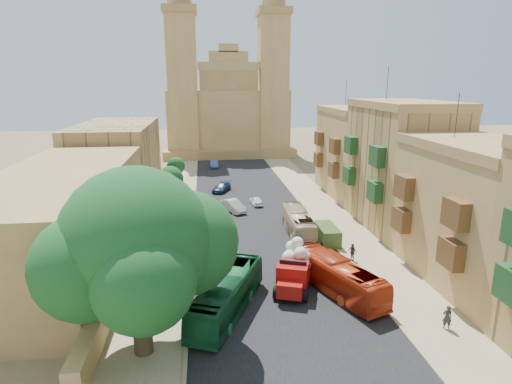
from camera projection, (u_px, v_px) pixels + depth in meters
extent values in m
plane|color=brown|center=(315.00, 384.00, 23.01)|extent=(260.00, 260.00, 0.00)
cube|color=black|center=(252.00, 216.00, 51.83)|extent=(14.00, 140.00, 0.01)
cube|color=#978463|center=(328.00, 213.00, 52.96)|extent=(5.00, 140.00, 0.01)
cube|color=#978463|center=(173.00, 219.00, 50.71)|extent=(5.00, 140.00, 0.01)
cube|color=#978463|center=(308.00, 213.00, 52.65)|extent=(0.25, 140.00, 0.12)
cube|color=#978463|center=(194.00, 217.00, 50.99)|extent=(0.25, 140.00, 0.12)
cube|color=#A17E49|center=(477.00, 217.00, 34.16)|extent=(8.00, 14.00, 10.50)
cube|color=olive|center=(487.00, 147.00, 32.75)|extent=(8.20, 14.00, 0.80)
cylinder|color=black|center=(457.00, 115.00, 34.77)|extent=(0.06, 0.06, 3.60)
cube|color=brown|center=(451.00, 254.00, 30.18)|extent=(0.90, 2.20, 2.00)
cube|color=brown|center=(401.00, 219.00, 37.71)|extent=(0.90, 2.20, 2.00)
cube|color=brown|center=(456.00, 214.00, 29.45)|extent=(0.90, 2.20, 2.00)
cube|color=brown|center=(404.00, 187.00, 36.98)|extent=(0.90, 2.20, 2.00)
cube|color=#AC864E|center=(400.00, 168.00, 47.30)|extent=(8.00, 14.00, 13.00)
cube|color=olive|center=(406.00, 105.00, 45.57)|extent=(8.20, 14.00, 0.80)
cylinder|color=black|center=(387.00, 83.00, 47.60)|extent=(0.06, 0.06, 3.60)
cube|color=#1B4420|center=(375.00, 192.00, 43.40)|extent=(0.90, 2.20, 2.00)
cube|color=#1B4420|center=(349.00, 175.00, 50.93)|extent=(0.90, 2.20, 2.00)
cube|color=#1B4420|center=(377.00, 156.00, 42.49)|extent=(0.90, 2.20, 2.00)
cube|color=#1B4420|center=(351.00, 145.00, 50.02)|extent=(0.90, 2.20, 2.00)
cube|color=#A17E49|center=(356.00, 154.00, 60.94)|extent=(8.00, 14.00, 11.50)
cube|color=olive|center=(359.00, 110.00, 59.40)|extent=(8.20, 14.00, 0.80)
cylinder|color=black|center=(346.00, 94.00, 61.42)|extent=(0.06, 0.06, 3.60)
cube|color=brown|center=(334.00, 170.00, 56.99)|extent=(0.90, 2.20, 2.00)
cube|color=brown|center=(318.00, 160.00, 64.53)|extent=(0.90, 2.20, 2.00)
cube|color=brown|center=(335.00, 146.00, 56.19)|extent=(0.90, 2.20, 2.00)
cube|color=brown|center=(319.00, 138.00, 63.72)|extent=(0.90, 2.20, 2.00)
cube|color=#A17E49|center=(133.00, 243.00, 40.52)|extent=(1.00, 40.00, 1.80)
cube|color=olive|center=(62.00, 219.00, 37.12)|extent=(10.00, 28.00, 8.40)
cube|color=#AC864E|center=(118.00, 158.00, 61.91)|extent=(10.00, 22.00, 10.00)
cube|color=#A17E49|center=(227.00, 121.00, 99.09)|extent=(26.00, 20.00, 14.00)
cube|color=olive|center=(230.00, 154.00, 90.53)|extent=(28.00, 4.00, 1.80)
cube|color=olive|center=(229.00, 110.00, 89.89)|extent=(12.00, 2.00, 16.00)
cube|color=#A17E49|center=(228.00, 66.00, 87.66)|extent=(12.60, 2.40, 1.60)
cube|color=#A17E49|center=(228.00, 57.00, 87.24)|extent=(8.00, 2.00, 2.40)
cube|color=#A17E49|center=(228.00, 48.00, 86.79)|extent=(4.00, 2.00, 1.60)
cube|color=#A17E49|center=(183.00, 88.00, 88.89)|extent=(6.00, 6.00, 29.00)
cube|color=olive|center=(180.00, 10.00, 85.11)|extent=(6.80, 6.80, 1.40)
cylinder|color=olive|center=(179.00, 1.00, 84.71)|extent=(4.80, 4.80, 1.80)
cube|color=#A17E49|center=(273.00, 88.00, 91.14)|extent=(6.00, 6.00, 29.00)
cube|color=olive|center=(274.00, 12.00, 87.36)|extent=(6.80, 6.80, 1.40)
cylinder|color=olive|center=(274.00, 4.00, 86.96)|extent=(4.80, 4.80, 1.80)
cylinder|color=#392C1C|center=(142.00, 320.00, 25.19)|extent=(1.14, 1.14, 4.31)
sphere|color=#103A18|center=(136.00, 242.00, 23.97)|extent=(8.63, 8.63, 8.63)
sphere|color=#103A18|center=(186.00, 242.00, 25.77)|extent=(6.36, 6.36, 6.36)
sphere|color=#103A18|center=(87.00, 267.00, 22.92)|extent=(5.90, 5.90, 5.90)
sphere|color=#103A18|center=(143.00, 282.00, 21.71)|extent=(5.45, 5.45, 5.45)
sphere|color=#103A18|center=(120.00, 214.00, 25.99)|extent=(4.99, 4.99, 4.99)
cylinder|color=#392C1C|center=(150.00, 279.00, 33.12)|extent=(0.44, 0.44, 1.89)
sphere|color=#103A18|center=(149.00, 256.00, 32.64)|extent=(2.75, 2.75, 2.75)
cylinder|color=#392C1C|center=(163.00, 228.00, 44.65)|extent=(0.44, 0.44, 1.93)
sphere|color=#103A18|center=(162.00, 210.00, 44.16)|extent=(2.80, 2.80, 2.80)
cylinder|color=#392C1C|center=(171.00, 196.00, 56.13)|extent=(0.44, 0.44, 2.32)
sphere|color=#103A18|center=(170.00, 179.00, 55.54)|extent=(3.38, 3.38, 3.38)
cylinder|color=#392C1C|center=(177.00, 178.00, 67.71)|extent=(0.44, 0.44, 1.94)
sphere|color=#103A18|center=(176.00, 166.00, 67.22)|extent=(2.82, 2.82, 2.82)
cube|color=#9E100C|center=(297.00, 264.00, 34.76)|extent=(3.58, 4.49, 0.98)
cube|color=black|center=(297.00, 258.00, 34.62)|extent=(3.65, 4.56, 0.13)
cube|color=#9E100C|center=(293.00, 276.00, 32.37)|extent=(2.78, 2.51, 1.96)
cube|color=#9E100C|center=(290.00, 289.00, 31.25)|extent=(2.18, 1.86, 1.09)
cube|color=black|center=(293.00, 267.00, 32.18)|extent=(1.98, 0.81, 0.98)
cylinder|color=black|center=(276.00, 292.00, 31.93)|extent=(0.69, 1.05, 0.98)
cylinder|color=black|center=(305.00, 296.00, 31.46)|extent=(0.69, 1.05, 0.98)
cylinder|color=black|center=(286.00, 266.00, 36.44)|extent=(0.69, 1.05, 0.98)
cylinder|color=black|center=(312.00, 269.00, 35.97)|extent=(0.69, 1.05, 0.98)
sphere|color=beige|center=(289.00, 257.00, 34.06)|extent=(1.20, 1.20, 1.20)
sphere|color=beige|center=(303.00, 257.00, 34.13)|extent=(1.20, 1.20, 1.20)
sphere|color=beige|center=(298.00, 252.00, 35.17)|extent=(1.20, 1.20, 1.20)
sphere|color=beige|center=(292.00, 247.00, 34.60)|extent=(1.09, 1.09, 1.09)
sphere|color=beige|center=(301.00, 254.00, 33.41)|extent=(1.09, 1.09, 1.09)
sphere|color=beige|center=(297.00, 243.00, 34.18)|extent=(0.98, 0.98, 0.98)
cube|color=#3B521E|center=(327.00, 234.00, 42.99)|extent=(1.82, 4.16, 1.72)
cylinder|color=black|center=(323.00, 245.00, 41.64)|extent=(0.27, 0.69, 0.69)
cylinder|color=black|center=(339.00, 244.00, 41.83)|extent=(0.27, 0.69, 0.69)
cylinder|color=black|center=(315.00, 235.00, 44.42)|extent=(0.27, 0.69, 0.69)
cylinder|color=black|center=(331.00, 234.00, 44.61)|extent=(0.27, 0.69, 0.69)
imported|color=#13572D|center=(227.00, 295.00, 29.75)|extent=(6.09, 10.07, 2.78)
imported|color=#B63112|center=(337.00, 276.00, 32.69)|extent=(5.56, 9.80, 2.68)
imported|color=#C8B58F|center=(298.00, 223.00, 45.18)|extent=(2.53, 9.35, 2.58)
imported|color=#4FA3CB|center=(231.00, 250.00, 39.57)|extent=(1.92, 3.72, 1.21)
imported|color=beige|center=(233.00, 206.00, 53.41)|extent=(3.24, 4.63, 1.45)
imported|color=#C4B48D|center=(303.00, 230.00, 45.18)|extent=(2.35, 4.48, 1.20)
imported|color=#16243F|center=(222.00, 187.00, 63.11)|extent=(3.36, 4.70, 1.27)
imported|color=white|center=(256.00, 201.00, 56.35)|extent=(1.68, 3.32, 1.08)
imported|color=#3859A4|center=(214.00, 164.00, 80.81)|extent=(1.44, 3.95, 1.30)
imported|color=#262628|center=(447.00, 317.00, 27.95)|extent=(0.68, 0.53, 1.66)
imported|color=#3E3E41|center=(352.00, 252.00, 38.67)|extent=(0.73, 1.04, 1.64)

